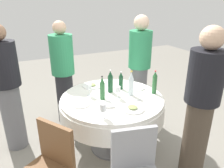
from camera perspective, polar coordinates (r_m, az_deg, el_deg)
name	(u,v)px	position (r m, az deg, el deg)	size (l,w,h in m)	color
ground_plane	(112,147)	(3.05, 0.00, -16.12)	(10.00, 10.00, 0.00)	gray
dining_table	(112,108)	(2.73, 0.00, -6.33)	(1.29, 1.29, 0.74)	white
bottle_green_west	(155,83)	(2.76, 11.13, 0.30)	(0.06, 0.06, 0.30)	#2D6B38
bottle_dark_green_right	(110,82)	(2.75, -0.44, 0.55)	(0.07, 0.07, 0.30)	#194728
bottle_dark_green_east	(121,81)	(2.86, 2.35, 0.83)	(0.06, 0.06, 0.24)	#194728
bottle_clear_south	(131,84)	(2.67, 5.02, 0.01)	(0.06, 0.06, 0.32)	silver
bottle_green_far	(102,89)	(2.56, -2.58, -1.22)	(0.06, 0.06, 0.29)	#2D6B38
wine_glass_south	(89,87)	(2.67, -6.04, -0.84)	(0.06, 0.06, 0.16)	white
wine_glass_far	(118,90)	(2.59, 1.54, -1.57)	(0.06, 0.06, 0.15)	white
wine_glass_near	(103,108)	(2.18, -2.36, -6.26)	(0.07, 0.07, 0.16)	white
plate_mid	(137,88)	(2.93, 6.46, -0.94)	(0.23, 0.23, 0.02)	white
plate_inner	(92,86)	(2.98, -5.29, -0.43)	(0.26, 0.26, 0.04)	white
plate_left	(81,104)	(2.50, -8.12, -5.23)	(0.20, 0.20, 0.02)	white
plate_front	(133,108)	(2.39, 5.45, -6.39)	(0.26, 0.26, 0.04)	white
fork_right	(141,100)	(2.61, 7.68, -4.18)	(0.18, 0.02, 0.01)	silver
folded_napkin	(107,104)	(2.46, -1.40, -5.37)	(0.16, 0.16, 0.02)	white
person_west	(201,106)	(2.35, 22.28, -5.29)	(0.34, 0.34, 1.66)	#4C3F33
person_right	(63,73)	(3.34, -12.69, 2.96)	(0.34, 0.34, 1.58)	#26262B
person_east	(7,88)	(2.94, -25.77, -0.97)	(0.34, 0.34, 1.61)	slate
person_south	(139,68)	(3.37, 7.19, 4.30)	(0.34, 0.34, 1.65)	slate
chair_north	(49,163)	(2.11, -16.16, -19.42)	(0.55, 0.55, 0.87)	brown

